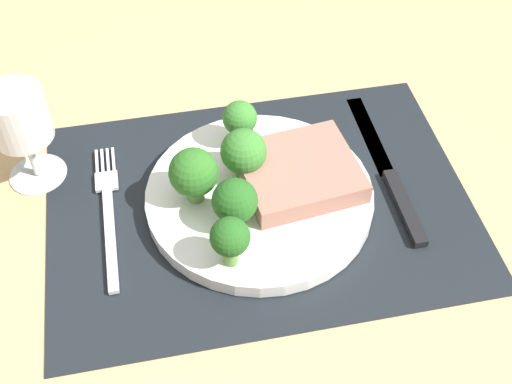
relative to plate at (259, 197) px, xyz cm
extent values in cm
cube|color=tan|center=(0.00, 0.00, -2.60)|extent=(140.00, 110.00, 3.00)
cube|color=black|center=(0.00, 0.00, -0.95)|extent=(43.73, 31.48, 0.30)
cylinder|color=white|center=(0.00, 0.00, 0.00)|extent=(23.51, 23.51, 1.60)
cube|color=#9E6B5B|center=(4.33, 0.82, 1.97)|extent=(12.77, 11.72, 2.33)
cylinder|color=#5B8942|center=(-1.11, 2.73, 1.49)|extent=(1.71, 1.71, 1.37)
sphere|color=#387A2D|center=(-1.11, 2.73, 4.19)|extent=(4.75, 4.75, 4.75)
cylinder|color=#5B8942|center=(-4.34, -8.04, 1.88)|extent=(1.44, 1.44, 2.16)
sphere|color=#235B1E|center=(-4.34, -8.04, 4.55)|extent=(3.74, 3.74, 3.74)
cylinder|color=#6B994C|center=(-6.50, 0.58, 1.57)|extent=(1.87, 1.87, 1.54)
sphere|color=#2D6B23|center=(-6.50, 0.58, 4.45)|extent=(4.96, 4.96, 4.96)
cylinder|color=#6B994C|center=(-3.11, -3.56, 1.52)|extent=(1.77, 1.77, 1.45)
sphere|color=#235B1E|center=(-3.11, -3.56, 4.14)|extent=(4.46, 4.46, 4.46)
cylinder|color=#6B994C|center=(-0.62, 7.53, 1.81)|extent=(1.68, 1.68, 2.02)
sphere|color=#387A2D|center=(-0.62, 7.53, 4.40)|extent=(3.73, 3.73, 3.73)
cube|color=silver|center=(-15.50, -2.00, -0.55)|extent=(1.00, 13.00, 0.50)
cube|color=silver|center=(-15.50, 5.80, -0.55)|extent=(2.40, 2.60, 0.40)
cube|color=silver|center=(-16.40, 8.90, -0.55)|extent=(0.30, 3.60, 0.35)
cube|color=silver|center=(-15.80, 8.90, -0.55)|extent=(0.30, 3.60, 0.35)
cube|color=silver|center=(-15.20, 8.90, -0.55)|extent=(0.30, 3.60, 0.35)
cube|color=silver|center=(-14.60, 8.90, -0.55)|extent=(0.30, 3.60, 0.35)
cube|color=black|center=(14.49, -3.90, -0.40)|extent=(1.40, 10.00, 0.80)
cube|color=silver|center=(14.49, 7.60, -0.65)|extent=(1.80, 13.00, 0.30)
cylinder|color=silver|center=(-22.78, 8.71, -0.90)|extent=(6.15, 6.15, 0.40)
cylinder|color=silver|center=(-22.78, 8.71, 2.06)|extent=(0.80, 0.80, 5.51)
cylinder|color=silver|center=(-22.78, 8.71, 7.57)|extent=(6.13, 6.13, 5.52)
cylinder|color=#560C19|center=(-22.78, 8.71, 5.70)|extent=(5.39, 5.39, 1.79)
camera|label=1|loc=(-9.16, -44.46, 52.06)|focal=46.83mm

